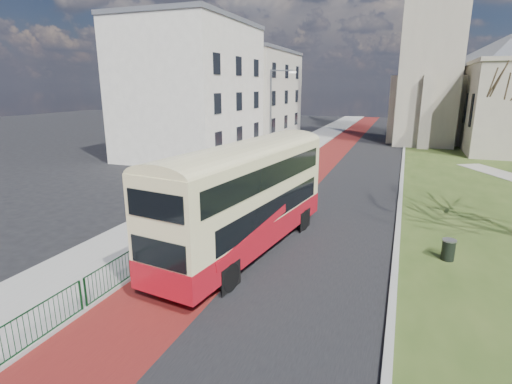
% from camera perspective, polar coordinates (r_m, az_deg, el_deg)
% --- Properties ---
extents(ground, '(160.00, 160.00, 0.00)m').
position_cam_1_polar(ground, '(16.44, -2.97, -9.76)').
color(ground, black).
rests_on(ground, ground).
extents(road_carriageway, '(9.00, 120.00, 0.01)m').
position_cam_1_polar(road_carriageway, '(34.67, 12.55, 3.19)').
color(road_carriageway, black).
rests_on(road_carriageway, ground).
extents(bus_lane, '(3.40, 120.00, 0.01)m').
position_cam_1_polar(bus_lane, '(35.12, 8.19, 3.55)').
color(bus_lane, '#591414').
rests_on(bus_lane, ground).
extents(pavement_west, '(4.00, 120.00, 0.12)m').
position_cam_1_polar(pavement_west, '(36.07, 2.28, 4.08)').
color(pavement_west, gray).
rests_on(pavement_west, ground).
extents(kerb_west, '(0.25, 120.00, 0.13)m').
position_cam_1_polar(kerb_west, '(35.52, 5.35, 3.87)').
color(kerb_west, '#999993').
rests_on(kerb_west, ground).
extents(kerb_east, '(0.25, 80.00, 0.13)m').
position_cam_1_polar(kerb_east, '(36.33, 20.21, 3.25)').
color(kerb_east, '#999993').
rests_on(kerb_east, ground).
extents(pedestrian_railing, '(0.07, 24.00, 1.12)m').
position_cam_1_polar(pedestrian_railing, '(20.79, -6.12, -2.81)').
color(pedestrian_railing, '#0D3918').
rests_on(pedestrian_railing, ground).
extents(gothic_church, '(16.38, 18.00, 40.00)m').
position_cam_1_polar(gothic_church, '(52.48, 29.34, 20.04)').
color(gothic_church, gray).
rests_on(gothic_church, ground).
extents(street_block_near, '(10.30, 14.30, 13.00)m').
position_cam_1_polar(street_block_near, '(40.89, -9.17, 14.29)').
color(street_block_near, beige).
rests_on(street_block_near, ground).
extents(street_block_far, '(10.30, 16.30, 11.50)m').
position_cam_1_polar(street_block_far, '(55.42, -0.80, 13.83)').
color(street_block_far, beige).
rests_on(street_block_far, ground).
extents(streetlamp, '(2.13, 0.18, 8.00)m').
position_cam_1_polar(streetlamp, '(33.40, 2.35, 11.06)').
color(streetlamp, gray).
rests_on(streetlamp, pavement_west).
extents(bus, '(3.94, 10.97, 4.49)m').
position_cam_1_polar(bus, '(16.45, -1.42, -0.23)').
color(bus, '#A30F1A').
rests_on(bus, ground).
extents(litter_bin, '(0.58, 0.58, 0.87)m').
position_cam_1_polar(litter_bin, '(17.98, 25.78, -7.43)').
color(litter_bin, black).
rests_on(litter_bin, grass_green).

